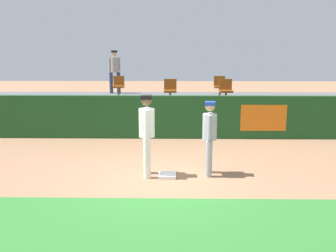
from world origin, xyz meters
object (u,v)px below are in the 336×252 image
(player_fielder_home, at_px, (147,130))
(spectator_hooded, at_px, (115,69))
(player_runner_visitor, at_px, (210,133))
(seat_front_center, at_px, (170,89))
(seat_front_right, at_px, (226,89))
(seat_back_left, at_px, (119,85))
(seat_back_right, at_px, (220,85))
(first_base, at_px, (167,175))

(player_fielder_home, bearing_deg, spectator_hooded, -168.92)
(player_runner_visitor, relative_size, seat_front_center, 2.05)
(player_fielder_home, relative_size, seat_front_right, 2.24)
(seat_back_left, xyz_separation_m, seat_back_right, (4.22, 0.00, 0.00))
(player_fielder_home, relative_size, spectator_hooded, 0.99)
(first_base, bearing_deg, seat_front_right, 69.29)
(first_base, height_order, player_fielder_home, player_fielder_home)
(seat_front_right, relative_size, seat_back_right, 1.00)
(seat_back_right, xyz_separation_m, seat_front_center, (-2.03, -1.80, -0.00))
(seat_back_right, bearing_deg, first_base, -105.79)
(seat_front_center, relative_size, spectator_hooded, 0.44)
(player_fielder_home, xyz_separation_m, player_runner_visitor, (1.43, 0.09, -0.09))
(first_base, height_order, seat_front_right, seat_front_right)
(seat_back_right, bearing_deg, player_fielder_home, -109.43)
(seat_back_right, bearing_deg, seat_back_left, -180.00)
(player_runner_visitor, xyz_separation_m, seat_back_left, (-3.15, 6.99, 0.51))
(spectator_hooded, bearing_deg, seat_front_center, 111.95)
(player_fielder_home, distance_m, seat_back_right, 7.52)
(seat_front_right, xyz_separation_m, seat_front_center, (-2.04, -0.00, -0.00))
(first_base, height_order, seat_back_left, seat_back_left)
(seat_front_right, bearing_deg, seat_front_center, -180.00)
(seat_front_center, bearing_deg, seat_back_left, 140.49)
(first_base, relative_size, seat_back_right, 0.48)
(first_base, bearing_deg, spectator_hooded, 106.77)
(player_fielder_home, distance_m, seat_back_left, 7.30)
(first_base, height_order, seat_front_center, seat_front_center)
(player_fielder_home, bearing_deg, seat_front_right, 151.70)
(spectator_hooded, bearing_deg, seat_back_right, 147.16)
(player_fielder_home, xyz_separation_m, seat_front_right, (2.50, 5.28, 0.42))
(spectator_hooded, bearing_deg, player_runner_visitor, 94.78)
(seat_front_right, height_order, spectator_hooded, spectator_hooded)
(spectator_hooded, bearing_deg, seat_front_right, 128.53)
(player_runner_visitor, xyz_separation_m, seat_front_right, (1.07, 5.19, 0.51))
(player_fielder_home, distance_m, spectator_hooded, 8.58)
(player_runner_visitor, distance_m, seat_front_center, 5.31)
(first_base, xyz_separation_m, seat_back_right, (2.04, 7.20, 1.47))
(seat_front_center, bearing_deg, seat_front_right, 0.00)
(seat_back_right, bearing_deg, seat_front_center, -138.49)
(seat_back_right, xyz_separation_m, spectator_hooded, (-4.56, 1.18, 0.63))
(seat_front_right, bearing_deg, player_fielder_home, -115.36)
(first_base, distance_m, spectator_hooded, 9.00)
(seat_front_right, relative_size, spectator_hooded, 0.44)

